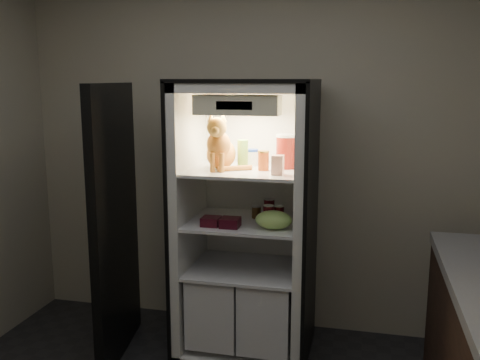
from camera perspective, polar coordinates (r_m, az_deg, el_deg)
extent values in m
plane|color=#B1A993|center=(3.97, 2.10, 3.13)|extent=(3.60, 0.00, 3.60)
cube|color=white|center=(3.93, 1.69, -3.27)|extent=(0.85, 0.06, 1.85)
cube|color=white|center=(3.73, -5.29, -4.07)|extent=(0.06, 0.70, 1.85)
cube|color=white|center=(3.56, 6.88, -4.81)|extent=(0.06, 0.70, 1.85)
cube|color=white|center=(3.50, 0.68, 9.83)|extent=(0.85, 0.70, 0.06)
cube|color=white|center=(3.95, 0.62, -17.08)|extent=(0.85, 0.70, 0.06)
cube|color=black|center=(3.74, -5.91, -4.03)|extent=(0.02, 0.72, 1.87)
cube|color=black|center=(3.56, 7.56, -4.85)|extent=(0.02, 0.72, 1.87)
cube|color=black|center=(3.50, 0.68, 10.52)|extent=(0.90, 0.72, 0.02)
cube|color=white|center=(3.52, 0.55, 1.00)|extent=(0.73, 0.62, 0.02)
cube|color=white|center=(3.60, 0.54, -4.51)|extent=(0.73, 0.62, 0.02)
cube|color=white|center=(3.83, -2.09, -12.75)|extent=(0.34, 0.58, 0.48)
cube|color=white|center=(3.76, 3.20, -13.23)|extent=(0.34, 0.58, 0.48)
cube|color=white|center=(3.70, 0.53, -9.45)|extent=(0.73, 0.62, 0.02)
cube|color=#FAF4CD|center=(3.27, -0.26, 8.02)|extent=(0.52, 0.18, 0.12)
cube|color=black|center=(3.19, -0.63, 7.95)|extent=(0.22, 0.01, 0.05)
cube|color=black|center=(3.67, -13.16, -4.54)|extent=(0.20, 0.87, 1.85)
cube|color=white|center=(3.74, -13.46, -10.31)|extent=(0.16, 0.64, 0.12)
cube|color=white|center=(3.60, -13.81, -2.85)|extent=(0.16, 0.64, 0.12)
ellipsoid|color=#CA6819|center=(3.54, -2.02, 2.78)|extent=(0.21, 0.26, 0.20)
ellipsoid|color=#CA6819|center=(3.44, -2.30, 3.82)|extent=(0.17, 0.16, 0.17)
sphere|color=#C07825|center=(3.37, -2.49, 5.62)|extent=(0.14, 0.14, 0.13)
sphere|color=#C07825|center=(3.32, -2.65, 5.30)|extent=(0.06, 0.06, 0.05)
cone|color=#C07825|center=(3.38, -3.11, 6.68)|extent=(0.05, 0.05, 0.06)
cone|color=#C07825|center=(3.37, -1.83, 6.68)|extent=(0.05, 0.05, 0.06)
cylinder|color=#CA6819|center=(3.40, -2.97, 1.87)|extent=(0.03, 0.03, 0.12)
cylinder|color=#CA6819|center=(3.39, -1.96, 1.85)|extent=(0.03, 0.03, 0.12)
cylinder|color=#CA6819|center=(3.46, -0.54, 1.28)|extent=(0.21, 0.14, 0.03)
cylinder|color=#258A38|center=(3.55, 0.30, 2.65)|extent=(0.07, 0.07, 0.17)
cylinder|color=#258A38|center=(3.53, 0.30, 4.17)|extent=(0.07, 0.07, 0.02)
cylinder|color=white|center=(3.66, 1.34, 2.31)|extent=(0.08, 0.08, 0.10)
cylinder|color=#1839AD|center=(3.65, 1.34, 3.18)|extent=(0.08, 0.08, 0.02)
cylinder|color=maroon|center=(3.47, 2.52, 1.99)|extent=(0.07, 0.07, 0.12)
cylinder|color=#AB822D|center=(3.46, 2.53, 3.04)|extent=(0.07, 0.07, 0.01)
cylinder|color=#9A2914|center=(3.55, 4.93, 2.91)|extent=(0.13, 0.13, 0.21)
cylinder|color=white|center=(3.54, 4.96, 4.72)|extent=(0.13, 0.13, 0.02)
cube|color=white|center=(3.31, 4.04, 1.60)|extent=(0.07, 0.07, 0.12)
cylinder|color=black|center=(3.64, 3.13, -3.09)|extent=(0.07, 0.07, 0.13)
cylinder|color=#B2B2B2|center=(3.63, 3.15, -2.06)|extent=(0.07, 0.07, 0.00)
cylinder|color=black|center=(3.51, 4.19, -3.75)|extent=(0.06, 0.06, 0.11)
cylinder|color=#B2B2B2|center=(3.50, 4.20, -2.82)|extent=(0.06, 0.06, 0.00)
cylinder|color=black|center=(3.47, 3.06, -3.80)|extent=(0.07, 0.07, 0.13)
cylinder|color=#B2B2B2|center=(3.46, 3.07, -2.74)|extent=(0.07, 0.07, 0.00)
cylinder|color=#523617|center=(3.65, 1.77, -3.48)|extent=(0.06, 0.06, 0.08)
cylinder|color=#B2B2B2|center=(3.64, 1.77, -2.82)|extent=(0.06, 0.06, 0.01)
ellipsoid|color=#88C65C|center=(3.39, 3.60, -4.26)|extent=(0.23, 0.17, 0.12)
cube|color=#440B19|center=(3.47, -3.11, -4.42)|extent=(0.12, 0.12, 0.06)
cube|color=#440B19|center=(3.43, -1.06, -4.56)|extent=(0.12, 0.12, 0.06)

